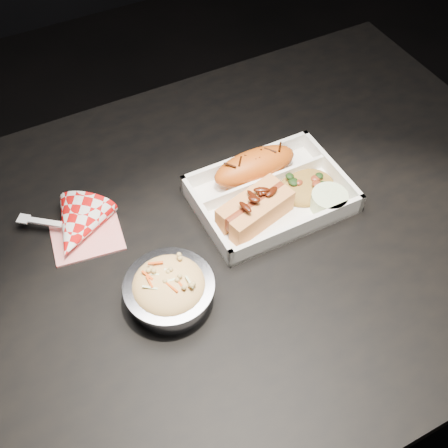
{
  "coord_description": "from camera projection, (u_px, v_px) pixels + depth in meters",
  "views": [
    {
      "loc": [
        -0.24,
        -0.49,
        1.47
      ],
      "look_at": [
        0.0,
        -0.02,
        0.81
      ],
      "focal_mm": 45.0,
      "sensor_mm": 36.0,
      "label": 1
    }
  ],
  "objects": [
    {
      "name": "floor",
      "position": [
        220.0,
        413.0,
        1.51
      ],
      "size": [
        4.0,
        4.0,
        0.05
      ],
      "primitive_type": "cube",
      "color": "black",
      "rests_on": "ground"
    },
    {
      "name": "dining_table",
      "position": [
        217.0,
        269.0,
        0.97
      ],
      "size": [
        1.2,
        0.8,
        0.75
      ],
      "color": "black",
      "rests_on": "ground"
    },
    {
      "name": "food_tray",
      "position": [
        270.0,
        197.0,
        0.94
      ],
      "size": [
        0.25,
        0.18,
        0.04
      ],
      "rotation": [
        0.0,
        0.0,
        -0.01
      ],
      "color": "white",
      "rests_on": "dining_table"
    },
    {
      "name": "fried_pastry",
      "position": [
        255.0,
        166.0,
        0.96
      ],
      "size": [
        0.15,
        0.06,
        0.05
      ],
      "primitive_type": "ellipsoid",
      "rotation": [
        0.0,
        0.0,
        -0.01
      ],
      "color": "#C65413",
      "rests_on": "food_tray"
    },
    {
      "name": "hotdog",
      "position": [
        255.0,
        208.0,
        0.9
      ],
      "size": [
        0.13,
        0.09,
        0.06
      ],
      "rotation": [
        0.0,
        0.0,
        0.25
      ],
      "color": "#DA8B4A",
      "rests_on": "food_tray"
    },
    {
      "name": "fried_rice_mound",
      "position": [
        307.0,
        183.0,
        0.95
      ],
      "size": [
        0.1,
        0.08,
        0.03
      ],
      "primitive_type": "ellipsoid",
      "rotation": [
        0.0,
        0.0,
        -0.01
      ],
      "color": "#A87A30",
      "rests_on": "food_tray"
    },
    {
      "name": "cupcake_liner",
      "position": [
        329.0,
        201.0,
        0.92
      ],
      "size": [
        0.06,
        0.06,
        0.03
      ],
      "primitive_type": "cylinder",
      "color": "beige",
      "rests_on": "food_tray"
    },
    {
      "name": "foil_coleslaw_cup",
      "position": [
        169.0,
        289.0,
        0.81
      ],
      "size": [
        0.13,
        0.13,
        0.07
      ],
      "color": "silver",
      "rests_on": "dining_table"
    },
    {
      "name": "napkin_fork",
      "position": [
        77.0,
        229.0,
        0.89
      ],
      "size": [
        0.16,
        0.15,
        0.1
      ],
      "rotation": [
        0.0,
        0.0,
        -0.67
      ],
      "color": "red",
      "rests_on": "dining_table"
    }
  ]
}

